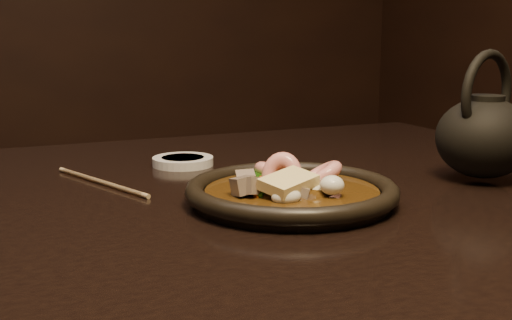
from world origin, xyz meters
name	(u,v)px	position (x,y,z in m)	size (l,w,h in m)	color
table	(66,271)	(0.00, 0.00, 0.67)	(1.60, 0.90, 0.75)	black
plate	(292,193)	(0.26, -0.08, 0.76)	(0.26, 0.26, 0.03)	black
stirfry	(292,187)	(0.26, -0.08, 0.77)	(0.17, 0.15, 0.06)	#362009
soy_dish	(183,161)	(0.20, 0.18, 0.76)	(0.09, 0.09, 0.01)	white
chopsticks	(101,182)	(0.06, 0.11, 0.75)	(0.08, 0.21, 0.01)	tan
teapot	(485,133)	(0.55, -0.08, 0.82)	(0.16, 0.13, 0.18)	black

